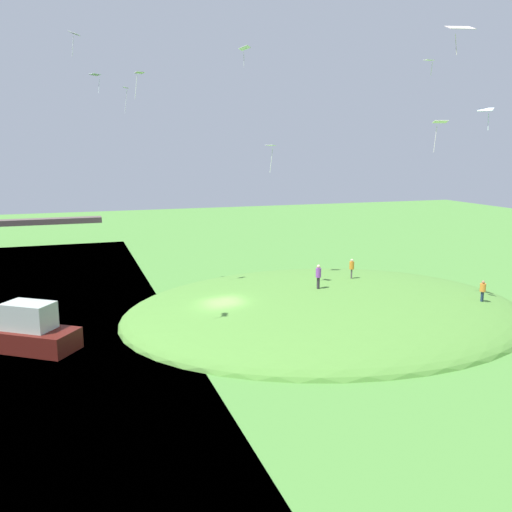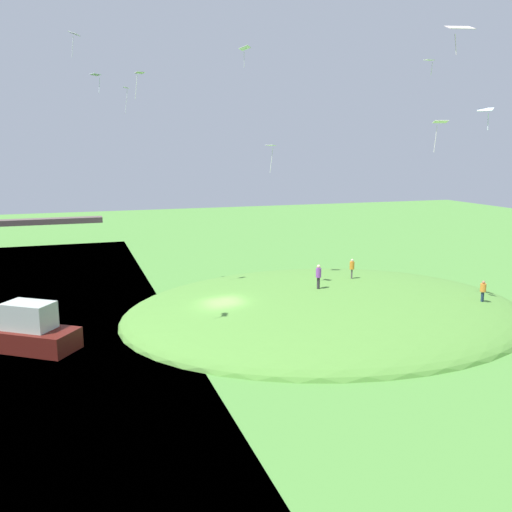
{
  "view_description": "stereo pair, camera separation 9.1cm",
  "coord_description": "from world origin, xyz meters",
  "px_view_note": "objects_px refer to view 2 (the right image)",
  "views": [
    {
      "loc": [
        -9.81,
        -36.64,
        12.32
      ],
      "look_at": [
        2.06,
        -1.42,
        5.18
      ],
      "focal_mm": 38.84,
      "sensor_mm": 36.0,
      "label": 1
    },
    {
      "loc": [
        -9.73,
        -36.67,
        12.32
      ],
      "look_at": [
        2.06,
        -1.42,
        5.18
      ],
      "focal_mm": 38.84,
      "sensor_mm": 36.0,
      "label": 2
    }
  ],
  "objects_px": {
    "kite_0": "(460,28)",
    "kite_6": "(126,91)",
    "kite_5": "(486,111)",
    "kite_10": "(429,61)",
    "kite_2": "(271,148)",
    "kite_9": "(139,76)",
    "kite_8": "(440,124)",
    "boat_on_lake": "(18,332)",
    "person_walking_path": "(319,274)",
    "person_near_shore": "(483,289)",
    "kite_7": "(245,49)",
    "person_watching_kites": "(352,266)",
    "kite_3": "(96,75)",
    "kite_4": "(74,35)"
  },
  "relations": [
    {
      "from": "person_walking_path",
      "to": "kite_2",
      "type": "xyz_separation_m",
      "value": [
        -3.45,
        1.14,
        9.23
      ]
    },
    {
      "from": "person_watching_kites",
      "to": "kite_5",
      "type": "relative_size",
      "value": 1.51
    },
    {
      "from": "boat_on_lake",
      "to": "kite_4",
      "type": "relative_size",
      "value": 6.37
    },
    {
      "from": "kite_4",
      "to": "kite_6",
      "type": "height_order",
      "value": "kite_4"
    },
    {
      "from": "boat_on_lake",
      "to": "person_near_shore",
      "type": "distance_m",
      "value": 32.33
    },
    {
      "from": "kite_0",
      "to": "kite_6",
      "type": "distance_m",
      "value": 29.2
    },
    {
      "from": "boat_on_lake",
      "to": "kite_2",
      "type": "height_order",
      "value": "kite_2"
    },
    {
      "from": "kite_0",
      "to": "kite_5",
      "type": "relative_size",
      "value": 1.28
    },
    {
      "from": "kite_3",
      "to": "kite_9",
      "type": "height_order",
      "value": "kite_3"
    },
    {
      "from": "person_near_shore",
      "to": "kite_10",
      "type": "height_order",
      "value": "kite_10"
    },
    {
      "from": "kite_7",
      "to": "kite_8",
      "type": "relative_size",
      "value": 0.71
    },
    {
      "from": "boat_on_lake",
      "to": "kite_5",
      "type": "relative_size",
      "value": 7.68
    },
    {
      "from": "kite_9",
      "to": "kite_7",
      "type": "bearing_deg",
      "value": 0.99
    },
    {
      "from": "kite_6",
      "to": "kite_7",
      "type": "xyz_separation_m",
      "value": [
        8.24,
        -6.96,
        2.66
      ]
    },
    {
      "from": "person_watching_kites",
      "to": "kite_10",
      "type": "height_order",
      "value": "kite_10"
    },
    {
      "from": "kite_10",
      "to": "kite_2",
      "type": "bearing_deg",
      "value": 144.92
    },
    {
      "from": "person_walking_path",
      "to": "kite_6",
      "type": "xyz_separation_m",
      "value": [
        -12.38,
        12.06,
        13.98
      ]
    },
    {
      "from": "person_watching_kites",
      "to": "kite_9",
      "type": "bearing_deg",
      "value": -74.26
    },
    {
      "from": "boat_on_lake",
      "to": "kite_2",
      "type": "relative_size",
      "value": 4.12
    },
    {
      "from": "boat_on_lake",
      "to": "kite_4",
      "type": "bearing_deg",
      "value": -11.48
    },
    {
      "from": "person_walking_path",
      "to": "kite_8",
      "type": "xyz_separation_m",
      "value": [
        7.39,
        -3.49,
        10.92
      ]
    },
    {
      "from": "person_near_shore",
      "to": "kite_4",
      "type": "distance_m",
      "value": 31.94
    },
    {
      "from": "kite_6",
      "to": "kite_4",
      "type": "bearing_deg",
      "value": -103.96
    },
    {
      "from": "kite_6",
      "to": "kite_0",
      "type": "bearing_deg",
      "value": -64.59
    },
    {
      "from": "kite_0",
      "to": "kite_6",
      "type": "height_order",
      "value": "kite_0"
    },
    {
      "from": "person_near_shore",
      "to": "kite_3",
      "type": "xyz_separation_m",
      "value": [
        -25.93,
        14.86,
        15.76
      ]
    },
    {
      "from": "kite_4",
      "to": "kite_7",
      "type": "xyz_separation_m",
      "value": [
        12.51,
        10.21,
        1.66
      ]
    },
    {
      "from": "boat_on_lake",
      "to": "kite_0",
      "type": "xyz_separation_m",
      "value": [
        21.12,
        -13.8,
        16.79
      ]
    },
    {
      "from": "kite_2",
      "to": "kite_4",
      "type": "bearing_deg",
      "value": -154.67
    },
    {
      "from": "person_walking_path",
      "to": "kite_10",
      "type": "bearing_deg",
      "value": -144.81
    },
    {
      "from": "person_near_shore",
      "to": "kite_0",
      "type": "bearing_deg",
      "value": 19.48
    },
    {
      "from": "kite_4",
      "to": "kite_6",
      "type": "distance_m",
      "value": 17.72
    },
    {
      "from": "kite_5",
      "to": "kite_8",
      "type": "xyz_separation_m",
      "value": [
        5.49,
        10.9,
        -0.05
      ]
    },
    {
      "from": "kite_6",
      "to": "kite_10",
      "type": "height_order",
      "value": "kite_10"
    },
    {
      "from": "boat_on_lake",
      "to": "kite_8",
      "type": "bearing_deg",
      "value": 29.31
    },
    {
      "from": "kite_6",
      "to": "kite_2",
      "type": "bearing_deg",
      "value": -50.75
    },
    {
      "from": "person_walking_path",
      "to": "person_near_shore",
      "type": "xyz_separation_m",
      "value": [
        11.06,
        -4.79,
        -0.9
      ]
    },
    {
      "from": "person_watching_kites",
      "to": "kite_5",
      "type": "height_order",
      "value": "kite_5"
    },
    {
      "from": "kite_9",
      "to": "kite_10",
      "type": "height_order",
      "value": "kite_10"
    },
    {
      "from": "kite_5",
      "to": "kite_10",
      "type": "xyz_separation_m",
      "value": [
        3.31,
        9.44,
        3.79
      ]
    },
    {
      "from": "person_watching_kites",
      "to": "kite_8",
      "type": "relative_size",
      "value": 0.74
    },
    {
      "from": "kite_0",
      "to": "kite_5",
      "type": "bearing_deg",
      "value": -2.32
    },
    {
      "from": "person_watching_kites",
      "to": "kite_2",
      "type": "relative_size",
      "value": 0.81
    },
    {
      "from": "kite_0",
      "to": "kite_7",
      "type": "xyz_separation_m",
      "value": [
        -4.29,
        19.41,
        2.02
      ]
    },
    {
      "from": "person_near_shore",
      "to": "kite_8",
      "type": "bearing_deg",
      "value": -41.14
    },
    {
      "from": "kite_3",
      "to": "kite_6",
      "type": "bearing_deg",
      "value": 38.54
    },
    {
      "from": "kite_7",
      "to": "kite_4",
      "type": "bearing_deg",
      "value": -140.78
    },
    {
      "from": "person_near_shore",
      "to": "kite_7",
      "type": "relative_size",
      "value": 1.02
    },
    {
      "from": "kite_5",
      "to": "kite_10",
      "type": "distance_m",
      "value": 10.7
    },
    {
      "from": "kite_0",
      "to": "kite_9",
      "type": "distance_m",
      "value": 22.86
    }
  ]
}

